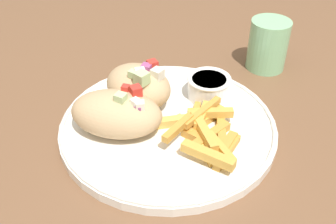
{
  "coord_description": "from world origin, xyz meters",
  "views": [
    {
      "loc": [
        0.27,
        -0.39,
        1.12
      ],
      "look_at": [
        0.03,
        -0.01,
        0.78
      ],
      "focal_mm": 42.0,
      "sensor_mm": 36.0,
      "label": 1
    }
  ],
  "objects": [
    {
      "name": "table",
      "position": [
        0.0,
        0.0,
        0.68
      ],
      "size": [
        1.45,
        1.45,
        0.74
      ],
      "color": "brown",
      "rests_on": "ground_plane"
    },
    {
      "name": "fries_pile",
      "position": [
        0.09,
        -0.01,
        0.77
      ],
      "size": [
        0.14,
        0.12,
        0.03
      ],
      "color": "gold",
      "rests_on": "plate"
    },
    {
      "name": "pita_sandwich_near",
      "position": [
        -0.02,
        -0.06,
        0.79
      ],
      "size": [
        0.15,
        0.12,
        0.07
      ],
      "rotation": [
        0.0,
        0.0,
        0.35
      ],
      "color": "tan",
      "rests_on": "plate"
    },
    {
      "name": "pita_sandwich_far",
      "position": [
        -0.03,
        0.01,
        0.79
      ],
      "size": [
        0.11,
        0.09,
        0.07
      ],
      "rotation": [
        0.0,
        0.0,
        -0.1
      ],
      "color": "tan",
      "rests_on": "plate"
    },
    {
      "name": "water_glass",
      "position": [
        0.09,
        0.24,
        0.79
      ],
      "size": [
        0.07,
        0.07,
        0.09
      ],
      "color": "#8CCC93",
      "rests_on": "table"
    },
    {
      "name": "sauce_ramekin",
      "position": [
        0.05,
        0.08,
        0.78
      ],
      "size": [
        0.07,
        0.07,
        0.04
      ],
      "color": "white",
      "rests_on": "plate"
    },
    {
      "name": "plate",
      "position": [
        0.03,
        -0.01,
        0.75
      ],
      "size": [
        0.32,
        0.32,
        0.02
      ],
      "color": "white",
      "rests_on": "table"
    }
  ]
}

